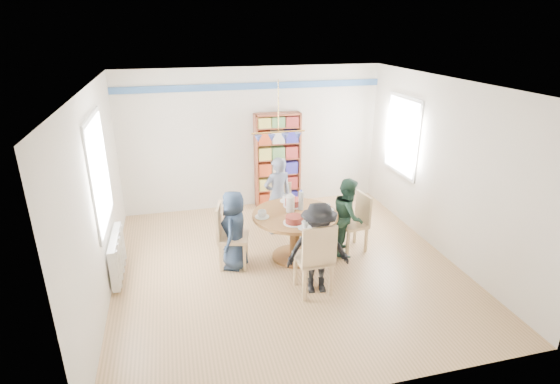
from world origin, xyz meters
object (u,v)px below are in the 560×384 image
object	(u,v)px
person_right	(348,216)
bookshelf	(277,161)
person_left	(234,230)
chair_left	(227,233)
person_far	(278,196)
person_near	(318,249)
chair_far	(281,204)
dining_table	(295,225)
radiator	(117,255)
chair_near	(316,256)
chair_right	(357,219)

from	to	relation	value
person_right	bookshelf	xyz separation A→B (m)	(-0.61, 2.13, 0.30)
bookshelf	person_left	bearing A→B (deg)	-118.79
person_right	chair_left	bearing A→B (deg)	109.87
person_far	person_near	size ratio (longest dim) A/B	1.06
person_right	person_far	world-z (taller)	person_far
chair_far	person_left	bearing A→B (deg)	-131.69
dining_table	person_near	world-z (taller)	person_near
radiator	bookshelf	distance (m)	3.56
person_near	bookshelf	bearing A→B (deg)	93.82
person_right	person_near	bearing A→B (deg)	159.88
dining_table	chair_near	bearing A→B (deg)	-90.38
chair_near	radiator	bearing A→B (deg)	157.17
chair_left	person_right	size ratio (longest dim) A/B	0.80
chair_far	person_near	world-z (taller)	person_near
person_left	bookshelf	size ratio (longest dim) A/B	0.65
radiator	chair_left	size ratio (longest dim) A/B	1.02
chair_right	person_left	world-z (taller)	person_left
person_near	chair_near	bearing A→B (deg)	-119.28
person_left	person_near	size ratio (longest dim) A/B	0.93
chair_right	chair_far	xyz separation A→B (m)	(-1.00, 1.01, -0.05)
person_left	person_near	distance (m)	1.34
radiator	chair_left	bearing A→B (deg)	-2.06
chair_near	person_right	distance (m)	1.33
chair_far	person_left	xyz separation A→B (m)	(-0.98, -1.10, 0.14)
chair_right	bookshelf	xyz separation A→B (m)	(-0.79, 2.08, 0.40)
chair_far	bookshelf	xyz separation A→B (m)	(0.21, 1.06, 0.45)
chair_near	person_right	size ratio (longest dim) A/B	0.85
chair_near	person_far	xyz separation A→B (m)	(-0.04, 1.93, 0.11)
chair_far	person_far	world-z (taller)	person_far
radiator	person_left	size ratio (longest dim) A/B	0.83
person_far	chair_far	bearing A→B (deg)	-132.50
chair_near	bookshelf	xyz separation A→B (m)	(0.26, 3.13, 0.34)
radiator	person_left	bearing A→B (deg)	-4.08
chair_left	person_far	world-z (taller)	person_far
chair_far	person_far	size ratio (longest dim) A/B	0.61
dining_table	chair_far	xyz separation A→B (m)	(0.04, 1.06, -0.09)
chair_near	chair_right	bearing A→B (deg)	45.39
chair_near	person_near	xyz separation A→B (m)	(0.05, 0.07, 0.07)
chair_left	chair_right	world-z (taller)	chair_left
chair_left	person_right	distance (m)	1.89
person_left	radiator	bearing A→B (deg)	-73.71
chair_left	person_near	world-z (taller)	person_near
chair_near	person_left	distance (m)	1.35
chair_near	bookshelf	bearing A→B (deg)	85.34
chair_right	person_near	world-z (taller)	person_near
person_right	radiator	bearing A→B (deg)	109.33
person_right	chair_right	bearing A→B (deg)	-53.73
dining_table	person_far	world-z (taller)	person_far
radiator	person_right	bearing A→B (deg)	-1.42
bookshelf	chair_right	bearing A→B (deg)	-69.18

